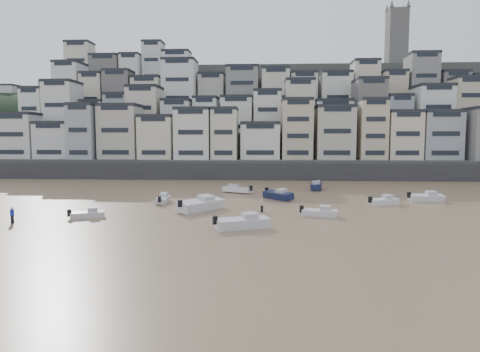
# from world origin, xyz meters

# --- Properties ---
(ground) EXTENTS (400.00, 400.00, 0.00)m
(ground) POSITION_xyz_m (0.00, 0.00, 0.00)
(ground) COLOR #90704D
(ground) RESTS_ON ground
(harbor_wall) EXTENTS (140.00, 3.00, 3.50)m
(harbor_wall) POSITION_xyz_m (10.00, 65.00, 1.75)
(harbor_wall) COLOR #38383A
(harbor_wall) RESTS_ON ground
(hillside) EXTENTS (141.04, 66.00, 50.00)m
(hillside) POSITION_xyz_m (14.73, 104.84, 13.01)
(hillside) COLOR #4C4C47
(hillside) RESTS_ON ground
(boat_a) EXTENTS (6.18, 4.04, 1.61)m
(boat_a) POSITION_xyz_m (10.33, 16.49, 0.80)
(boat_a) COLOR silver
(boat_a) RESTS_ON ground
(boat_b) EXTENTS (4.56, 2.32, 1.19)m
(boat_b) POSITION_xyz_m (18.83, 23.55, 0.59)
(boat_b) COLOR silver
(boat_b) RESTS_ON ground
(boat_c) EXTENTS (6.11, 7.06, 1.93)m
(boat_c) POSITION_xyz_m (4.67, 26.48, 0.97)
(boat_c) COLOR silver
(boat_c) RESTS_ON ground
(boat_d) EXTENTS (4.90, 3.45, 1.28)m
(boat_d) POSITION_xyz_m (28.43, 32.50, 0.64)
(boat_d) COLOR silver
(boat_d) RESTS_ON ground
(boat_e) EXTENTS (4.99, 5.74, 1.57)m
(boat_e) POSITION_xyz_m (14.44, 36.85, 0.79)
(boat_e) COLOR #141D3F
(boat_e) RESTS_ON ground
(boat_f) EXTENTS (1.56, 4.55, 1.23)m
(boat_f) POSITION_xyz_m (-1.42, 32.29, 0.62)
(boat_f) COLOR silver
(boat_f) RESTS_ON ground
(boat_g) EXTENTS (5.24, 1.99, 1.40)m
(boat_g) POSITION_xyz_m (35.24, 35.87, 0.70)
(boat_g) COLOR silver
(boat_g) RESTS_ON ground
(boat_h) EXTENTS (5.51, 4.03, 1.45)m
(boat_h) POSITION_xyz_m (8.09, 43.52, 0.73)
(boat_h) COLOR silver
(boat_h) RESTS_ON ground
(boat_i) EXTENTS (2.82, 6.09, 1.60)m
(boat_i) POSITION_xyz_m (21.41, 48.71, 0.80)
(boat_i) COLOR #131B3D
(boat_i) RESTS_ON ground
(boat_j) EXTENTS (4.21, 2.75, 1.09)m
(boat_j) POSITION_xyz_m (-7.30, 21.03, 0.55)
(boat_j) COLOR silver
(boat_j) RESTS_ON ground
(person_blue) EXTENTS (0.44, 0.44, 1.74)m
(person_blue) POSITION_xyz_m (-13.98, 17.66, 0.87)
(person_blue) COLOR #1728B2
(person_blue) RESTS_ON ground
(person_pink) EXTENTS (0.44, 0.44, 1.74)m
(person_pink) POSITION_xyz_m (12.20, 25.94, 0.87)
(person_pink) COLOR #D19894
(person_pink) RESTS_ON ground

